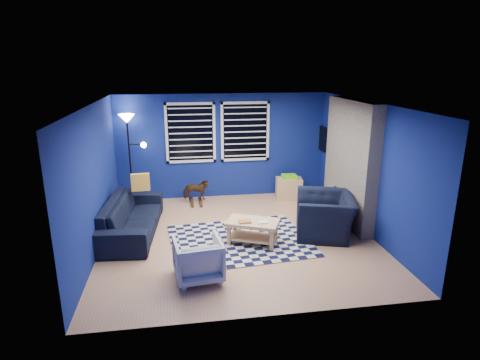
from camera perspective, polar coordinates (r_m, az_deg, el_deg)
The scene contains 18 objects.
floor at distance 7.69m, azimuth -0.29°, elevation -8.12°, with size 5.00×5.00×0.00m, color tan.
ceiling at distance 7.03m, azimuth -0.32°, elevation 10.76°, with size 5.00×5.00×0.00m, color white.
wall_back at distance 9.67m, azimuth -2.52°, elevation 4.80°, with size 5.00×5.00×0.00m, color navy.
wall_left at distance 7.33m, azimuth -20.01°, elevation 0.03°, with size 5.00×5.00×0.00m, color navy.
wall_right at distance 8.01m, azimuth 17.68°, elevation 1.59°, with size 5.00×5.00×0.00m, color navy.
fireplace at distance 8.40m, azimuth 15.30°, elevation 2.07°, with size 0.65×2.00×2.50m.
window_left at distance 9.52m, azimuth -7.05°, elevation 6.65°, with size 1.17×0.06×1.42m.
window_right at distance 9.65m, azimuth 0.75°, elevation 6.90°, with size 1.17×0.06×1.42m.
tv at distance 9.74m, azimuth 12.32°, elevation 5.42°, with size 0.07×1.00×0.58m.
rug at distance 7.53m, azimuth -0.08°, elevation -8.59°, with size 2.50×2.00×0.02m, color black.
sofa at distance 8.00m, azimuth -15.12°, elevation -5.07°, with size 0.91×2.32×0.68m, color black.
armchair_big at distance 7.84m, azimuth 11.99°, elevation -4.90°, with size 1.05×1.20×0.78m, color black.
armchair_bent at distance 6.22m, azimuth -5.98°, elevation -11.11°, with size 0.70×0.72×0.65m, color gray.
rocking_horse at distance 9.41m, azimuth -6.29°, elevation -1.45°, with size 0.60×0.27×0.51m, color #402714.
coffee_table at distance 7.32m, azimuth 1.81°, elevation -6.71°, with size 1.06×0.86×0.46m.
cabinet at distance 9.78m, azimuth 6.95°, elevation -1.13°, with size 0.66×0.49×0.60m.
floor_lamp at distance 9.35m, azimuth -15.54°, elevation 6.71°, with size 0.57×0.35×2.09m.
throw_pillow at distance 8.38m, azimuth -13.97°, elevation -0.30°, with size 0.37×0.11×0.35m, color gold.
Camera 1 is at (-1.04, -6.92, 3.19)m, focal length 30.00 mm.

